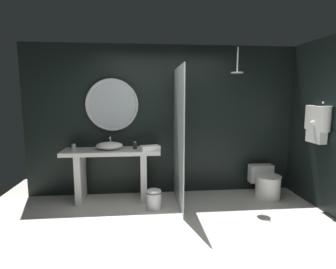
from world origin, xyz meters
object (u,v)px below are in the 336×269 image
Objects in this scene: waste_bin at (154,199)px; round_wall_mirror at (112,105)px; toilet at (266,183)px; hanging_bathrobe at (317,122)px; folded_hand_towel at (150,148)px; rain_shower_head at (237,70)px; tumbler_cup at (74,147)px; soap_dispenser at (135,146)px; vessel_sink at (109,146)px.

round_wall_mirror is at bearing 134.56° from waste_bin.
round_wall_mirror is 2.97m from toilet.
hanging_bathrobe is 2.73m from waste_bin.
waste_bin is 0.79m from folded_hand_towel.
rain_shower_head reaches higher than toilet.
tumbler_cup is 0.17× the size of toilet.
rain_shower_head is (2.03, -0.39, 0.56)m from round_wall_mirror.
round_wall_mirror is (0.60, 0.25, 0.67)m from tumbler_cup.
folded_hand_towel is (1.23, -0.16, -0.01)m from tumbler_cup.
round_wall_mirror is 2.14m from rain_shower_head.
waste_bin is at bearing -81.02° from folded_hand_towel.
rain_shower_head reaches higher than round_wall_mirror.
folded_hand_towel is at bearing -179.32° from rain_shower_head.
folded_hand_towel is at bearing 169.77° from hanging_bathrobe.
rain_shower_head is at bearing -3.05° from tumbler_cup.
hanging_bathrobe is at bearing -12.65° from soap_dispenser.
rain_shower_head is at bearing 156.95° from hanging_bathrobe.
toilet reaches higher than waste_bin.
rain_shower_head is 2.42m from waste_bin.
toilet is at bearing 9.52° from waste_bin.
vessel_sink is at bearing 177.50° from toilet.
toilet is at bearing 1.60° from folded_hand_towel.
round_wall_mirror reaches higher than tumbler_cup.
toilet is at bearing -1.79° from tumbler_cup.
vessel_sink reaches higher than waste_bin.
folded_hand_towel reaches higher than waste_bin.
vessel_sink is 1.13m from waste_bin.
vessel_sink is at bearing 147.84° from waste_bin.
hanging_bathrobe is at bearing -15.39° from round_wall_mirror.
rain_shower_head is 0.66× the size of hanging_bathrobe.
hanging_bathrobe is (2.74, -0.62, 0.42)m from soap_dispenser.
tumbler_cup is at bearing 178.21° from toilet.
tumbler_cup is 0.33× the size of waste_bin.
round_wall_mirror is 3.25m from hanging_bathrobe.
vessel_sink is 3.38× the size of soap_dispenser.
rain_shower_head reaches higher than tumbler_cup.
rain_shower_head reaches higher than folded_hand_towel.
vessel_sink is 0.71× the size of toilet.
round_wall_mirror is 2.17× the size of rain_shower_head.
soap_dispenser reaches higher than tumbler_cup.
tumbler_cup reaches higher than waste_bin.
round_wall_mirror is at bearing 146.88° from folded_hand_towel.
tumbler_cup is (-0.57, -0.02, -0.01)m from vessel_sink.
vessel_sink is at bearing 168.85° from hanging_bathrobe.
vessel_sink is at bearing 165.45° from folded_hand_towel.
tumbler_cup is at bearing -179.55° from soap_dispenser.
vessel_sink is 0.71× the size of hanging_bathrobe.
round_wall_mirror reaches higher than toilet.
vessel_sink is 2.75m from toilet.
rain_shower_head is 1.37× the size of folded_hand_towel.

